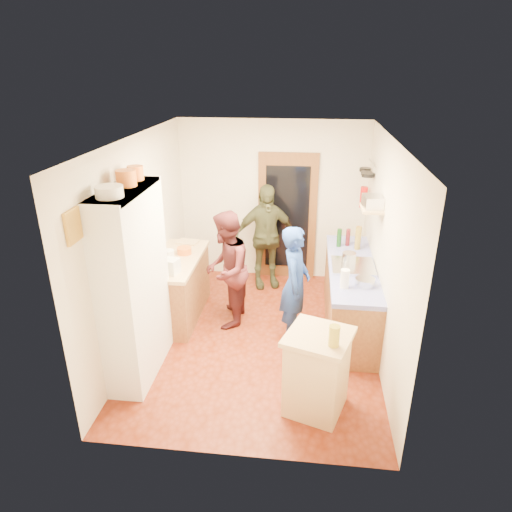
% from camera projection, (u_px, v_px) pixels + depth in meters
% --- Properties ---
extents(floor, '(3.00, 4.00, 0.02)m').
position_uv_depth(floor, '(258.00, 338.00, 6.09)').
color(floor, maroon).
rests_on(floor, ground).
extents(ceiling, '(3.00, 4.00, 0.02)m').
position_uv_depth(ceiling, '(259.00, 138.00, 5.06)').
color(ceiling, silver).
rests_on(ceiling, ground).
extents(wall_back, '(3.00, 0.02, 2.60)m').
position_uv_depth(wall_back, '(272.00, 201.00, 7.41)').
color(wall_back, beige).
rests_on(wall_back, ground).
extents(wall_front, '(3.00, 0.02, 2.60)m').
position_uv_depth(wall_front, '(232.00, 338.00, 3.74)').
color(wall_front, beige).
rests_on(wall_front, ground).
extents(wall_left, '(0.02, 4.00, 2.60)m').
position_uv_depth(wall_left, '(140.00, 242.00, 5.74)').
color(wall_left, beige).
rests_on(wall_left, ground).
extents(wall_right, '(0.02, 4.00, 2.60)m').
position_uv_depth(wall_right, '(385.00, 253.00, 5.41)').
color(wall_right, beige).
rests_on(wall_right, ground).
extents(door_frame, '(0.95, 0.06, 2.10)m').
position_uv_depth(door_frame, '(287.00, 217.00, 7.45)').
color(door_frame, brown).
rests_on(door_frame, ground).
extents(door_glass, '(0.70, 0.02, 1.70)m').
position_uv_depth(door_glass, '(287.00, 218.00, 7.41)').
color(door_glass, black).
rests_on(door_glass, door_frame).
extents(hutch_body, '(0.40, 1.20, 2.20)m').
position_uv_depth(hutch_body, '(134.00, 285.00, 5.06)').
color(hutch_body, white).
rests_on(hutch_body, ground).
extents(hutch_top_shelf, '(0.40, 1.14, 0.04)m').
position_uv_depth(hutch_top_shelf, '(123.00, 190.00, 4.64)').
color(hutch_top_shelf, white).
rests_on(hutch_top_shelf, hutch_body).
extents(plate_stack, '(0.27, 0.27, 0.11)m').
position_uv_depth(plate_stack, '(109.00, 192.00, 4.31)').
color(plate_stack, white).
rests_on(plate_stack, hutch_top_shelf).
extents(orange_pot_a, '(0.21, 0.21, 0.17)m').
position_uv_depth(orange_pot_a, '(126.00, 178.00, 4.69)').
color(orange_pot_a, orange).
rests_on(orange_pot_a, hutch_top_shelf).
extents(orange_pot_b, '(0.17, 0.17, 0.15)m').
position_uv_depth(orange_pot_b, '(135.00, 173.00, 4.94)').
color(orange_pot_b, orange).
rests_on(orange_pot_b, hutch_top_shelf).
extents(left_counter_base, '(0.60, 1.40, 0.85)m').
position_uv_depth(left_counter_base, '(178.00, 289.00, 6.46)').
color(left_counter_base, olive).
rests_on(left_counter_base, ground).
extents(left_counter_top, '(0.64, 1.44, 0.05)m').
position_uv_depth(left_counter_top, '(176.00, 260.00, 6.28)').
color(left_counter_top, '#DABC79').
rests_on(left_counter_top, left_counter_base).
extents(toaster, '(0.30, 0.24, 0.19)m').
position_uv_depth(toaster, '(169.00, 266.00, 5.80)').
color(toaster, white).
rests_on(toaster, left_counter_top).
extents(kettle, '(0.17, 0.17, 0.17)m').
position_uv_depth(kettle, '(169.00, 256.00, 6.12)').
color(kettle, white).
rests_on(kettle, left_counter_top).
extents(orange_bowl, '(0.24, 0.24, 0.09)m').
position_uv_depth(orange_bowl, '(184.00, 251.00, 6.40)').
color(orange_bowl, orange).
rests_on(orange_bowl, left_counter_top).
extents(chopping_board, '(0.33, 0.26, 0.02)m').
position_uv_depth(chopping_board, '(188.00, 242.00, 6.80)').
color(chopping_board, '#DABC79').
rests_on(chopping_board, left_counter_top).
extents(right_counter_base, '(0.60, 2.20, 0.84)m').
position_uv_depth(right_counter_base, '(349.00, 297.00, 6.25)').
color(right_counter_base, olive).
rests_on(right_counter_base, ground).
extents(right_counter_top, '(0.62, 2.22, 0.06)m').
position_uv_depth(right_counter_top, '(352.00, 267.00, 6.07)').
color(right_counter_top, '#1012AC').
rests_on(right_counter_top, right_counter_base).
extents(hob, '(0.55, 0.58, 0.04)m').
position_uv_depth(hob, '(353.00, 266.00, 5.97)').
color(hob, silver).
rests_on(hob, right_counter_top).
extents(pot_on_hob, '(0.18, 0.18, 0.12)m').
position_uv_depth(pot_on_hob, '(349.00, 257.00, 6.05)').
color(pot_on_hob, silver).
rests_on(pot_on_hob, hob).
extents(bottle_a, '(0.07, 0.07, 0.27)m').
position_uv_depth(bottle_a, '(339.00, 238.00, 6.62)').
color(bottle_a, '#143F14').
rests_on(bottle_a, right_counter_top).
extents(bottle_b, '(0.07, 0.07, 0.25)m').
position_uv_depth(bottle_b, '(348.00, 237.00, 6.66)').
color(bottle_b, '#591419').
rests_on(bottle_b, right_counter_top).
extents(bottle_c, '(0.09, 0.09, 0.34)m').
position_uv_depth(bottle_c, '(358.00, 238.00, 6.51)').
color(bottle_c, olive).
rests_on(bottle_c, right_counter_top).
extents(paper_towel, '(0.13, 0.13, 0.23)m').
position_uv_depth(paper_towel, '(345.00, 279.00, 5.41)').
color(paper_towel, white).
rests_on(paper_towel, right_counter_top).
extents(mixing_bowl, '(0.27, 0.27, 0.09)m').
position_uv_depth(mixing_bowl, '(365.00, 282.00, 5.48)').
color(mixing_bowl, silver).
rests_on(mixing_bowl, right_counter_top).
extents(island_base, '(0.70, 0.70, 0.86)m').
position_uv_depth(island_base, '(317.00, 374.00, 4.68)').
color(island_base, '#DABC79').
rests_on(island_base, ground).
extents(island_top, '(0.78, 0.78, 0.05)m').
position_uv_depth(island_top, '(319.00, 337.00, 4.50)').
color(island_top, '#DABC79').
rests_on(island_top, island_base).
extents(cutting_board, '(0.42, 0.38, 0.02)m').
position_uv_depth(cutting_board, '(316.00, 332.00, 4.56)').
color(cutting_board, white).
rests_on(cutting_board, island_top).
extents(oil_jar, '(0.13, 0.13, 0.21)m').
position_uv_depth(oil_jar, '(334.00, 336.00, 4.28)').
color(oil_jar, '#AD9E2D').
rests_on(oil_jar, island_top).
extents(pan_rail, '(0.02, 0.65, 0.02)m').
position_uv_depth(pan_rail, '(372.00, 163.00, 6.52)').
color(pan_rail, silver).
rests_on(pan_rail, wall_right).
extents(pan_hang_a, '(0.18, 0.18, 0.05)m').
position_uv_depth(pan_hang_a, '(368.00, 175.00, 6.42)').
color(pan_hang_a, black).
rests_on(pan_hang_a, pan_rail).
extents(pan_hang_b, '(0.16, 0.16, 0.05)m').
position_uv_depth(pan_hang_b, '(366.00, 173.00, 6.61)').
color(pan_hang_b, black).
rests_on(pan_hang_b, pan_rail).
extents(pan_hang_c, '(0.17, 0.17, 0.05)m').
position_uv_depth(pan_hang_c, '(365.00, 170.00, 6.79)').
color(pan_hang_c, black).
rests_on(pan_hang_c, pan_rail).
extents(wall_shelf, '(0.26, 0.42, 0.03)m').
position_uv_depth(wall_shelf, '(372.00, 209.00, 5.68)').
color(wall_shelf, '#DABC79').
rests_on(wall_shelf, wall_right).
extents(radio, '(0.25, 0.32, 0.15)m').
position_uv_depth(radio, '(373.00, 202.00, 5.65)').
color(radio, silver).
rests_on(radio, wall_shelf).
extents(ext_bracket, '(0.06, 0.10, 0.04)m').
position_uv_depth(ext_bracket, '(367.00, 201.00, 6.91)').
color(ext_bracket, black).
rests_on(ext_bracket, wall_right).
extents(fire_extinguisher, '(0.11, 0.11, 0.32)m').
position_uv_depth(fire_extinguisher, '(364.00, 197.00, 6.90)').
color(fire_extinguisher, red).
rests_on(fire_extinguisher, wall_right).
extents(picture_frame, '(0.03, 0.25, 0.30)m').
position_uv_depth(picture_frame, '(73.00, 226.00, 4.02)').
color(picture_frame, gold).
rests_on(picture_frame, wall_left).
extents(person_hob, '(0.42, 0.60, 1.54)m').
position_uv_depth(person_hob, '(297.00, 285.00, 5.81)').
color(person_hob, navy).
rests_on(person_hob, ground).
extents(person_left, '(0.62, 0.79, 1.62)m').
position_uv_depth(person_left, '(229.00, 269.00, 6.16)').
color(person_left, '#4A1C1F').
rests_on(person_left, ground).
extents(person_back, '(1.07, 0.70, 1.69)m').
position_uv_depth(person_back, '(266.00, 237.00, 7.20)').
color(person_back, '#3A3C23').
rests_on(person_back, ground).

